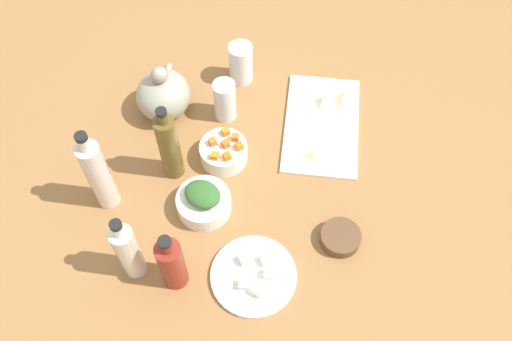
{
  "coord_description": "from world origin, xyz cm",
  "views": [
    {
      "loc": [
        -74.32,
        -8.94,
        124.95
      ],
      "look_at": [
        0.0,
        0.0,
        8.0
      ],
      "focal_mm": 37.78,
      "sensor_mm": 36.0,
      "label": 1
    }
  ],
  "objects_px": {
    "bottle_3": "(172,264)",
    "plate_tofu": "(254,276)",
    "cutting_board": "(322,125)",
    "drinking_glass_1": "(225,100)",
    "teapot": "(163,94)",
    "bottle_2": "(98,175)",
    "bowl_greens": "(204,203)",
    "bottle_0": "(128,251)",
    "bottle_1": "(169,147)",
    "bowl_carrots": "(224,152)",
    "bowl_small_side": "(340,238)",
    "drinking_glass_0": "(241,63)"
  },
  "relations": [
    {
      "from": "drinking_glass_1",
      "to": "cutting_board",
      "type": "bearing_deg",
      "value": -91.54
    },
    {
      "from": "bottle_0",
      "to": "drinking_glass_1",
      "type": "height_order",
      "value": "bottle_0"
    },
    {
      "from": "drinking_glass_0",
      "to": "drinking_glass_1",
      "type": "bearing_deg",
      "value": 169.96
    },
    {
      "from": "bottle_0",
      "to": "bottle_2",
      "type": "bearing_deg",
      "value": 32.76
    },
    {
      "from": "bottle_0",
      "to": "bottle_3",
      "type": "height_order",
      "value": "bottle_0"
    },
    {
      "from": "bowl_small_side",
      "to": "bottle_3",
      "type": "distance_m",
      "value": 0.42
    },
    {
      "from": "bottle_2",
      "to": "drinking_glass_1",
      "type": "xyz_separation_m",
      "value": [
        0.31,
        -0.26,
        -0.06
      ]
    },
    {
      "from": "drinking_glass_1",
      "to": "teapot",
      "type": "bearing_deg",
      "value": 90.26
    },
    {
      "from": "bottle_1",
      "to": "drinking_glass_0",
      "type": "distance_m",
      "value": 0.38
    },
    {
      "from": "bowl_carrots",
      "to": "drinking_glass_0",
      "type": "distance_m",
      "value": 0.3
    },
    {
      "from": "plate_tofu",
      "to": "cutting_board",
      "type": "bearing_deg",
      "value": -16.11
    },
    {
      "from": "bowl_carrots",
      "to": "bottle_3",
      "type": "relative_size",
      "value": 0.62
    },
    {
      "from": "bowl_carrots",
      "to": "bottle_1",
      "type": "distance_m",
      "value": 0.16
    },
    {
      "from": "cutting_board",
      "to": "bowl_greens",
      "type": "bearing_deg",
      "value": 136.8
    },
    {
      "from": "teapot",
      "to": "bottle_0",
      "type": "height_order",
      "value": "bottle_0"
    },
    {
      "from": "cutting_board",
      "to": "drinking_glass_0",
      "type": "bearing_deg",
      "value": 58.74
    },
    {
      "from": "plate_tofu",
      "to": "bowl_greens",
      "type": "relative_size",
      "value": 1.49
    },
    {
      "from": "cutting_board",
      "to": "bottle_0",
      "type": "relative_size",
      "value": 1.47
    },
    {
      "from": "bowl_carrots",
      "to": "drinking_glass_1",
      "type": "distance_m",
      "value": 0.16
    },
    {
      "from": "bowl_small_side",
      "to": "bowl_greens",
      "type": "bearing_deg",
      "value": 81.89
    },
    {
      "from": "teapot",
      "to": "bottle_1",
      "type": "relative_size",
      "value": 0.7
    },
    {
      "from": "bowl_carrots",
      "to": "bowl_small_side",
      "type": "bearing_deg",
      "value": -123.1
    },
    {
      "from": "bowl_carrots",
      "to": "drinking_glass_0",
      "type": "height_order",
      "value": "drinking_glass_0"
    },
    {
      "from": "bottle_3",
      "to": "plate_tofu",
      "type": "bearing_deg",
      "value": -82.05
    },
    {
      "from": "bottle_2",
      "to": "bowl_greens",
      "type": "bearing_deg",
      "value": -88.97
    },
    {
      "from": "bottle_1",
      "to": "drinking_glass_0",
      "type": "xyz_separation_m",
      "value": [
        0.35,
        -0.13,
        -0.05
      ]
    },
    {
      "from": "teapot",
      "to": "bowl_carrots",
      "type": "bearing_deg",
      "value": -127.85
    },
    {
      "from": "cutting_board",
      "to": "drinking_glass_1",
      "type": "relative_size",
      "value": 2.73
    },
    {
      "from": "drinking_glass_0",
      "to": "bottle_2",
      "type": "bearing_deg",
      "value": 148.29
    },
    {
      "from": "bottle_2",
      "to": "bowl_small_side",
      "type": "bearing_deg",
      "value": -94.32
    },
    {
      "from": "bottle_1",
      "to": "drinking_glass_1",
      "type": "height_order",
      "value": "bottle_1"
    },
    {
      "from": "drinking_glass_0",
      "to": "cutting_board",
      "type": "bearing_deg",
      "value": -121.26
    },
    {
      "from": "teapot",
      "to": "bottle_2",
      "type": "bearing_deg",
      "value": 164.95
    },
    {
      "from": "bowl_greens",
      "to": "bottle_2",
      "type": "distance_m",
      "value": 0.27
    },
    {
      "from": "bowl_carrots",
      "to": "drinking_glass_1",
      "type": "xyz_separation_m",
      "value": [
        0.15,
        0.02,
        0.04
      ]
    },
    {
      "from": "bowl_greens",
      "to": "drinking_glass_1",
      "type": "distance_m",
      "value": 0.31
    },
    {
      "from": "plate_tofu",
      "to": "bowl_small_side",
      "type": "bearing_deg",
      "value": -59.07
    },
    {
      "from": "bowl_small_side",
      "to": "drinking_glass_0",
      "type": "distance_m",
      "value": 0.6
    },
    {
      "from": "bowl_greens",
      "to": "drinking_glass_1",
      "type": "height_order",
      "value": "drinking_glass_1"
    },
    {
      "from": "bottle_2",
      "to": "bottle_3",
      "type": "height_order",
      "value": "bottle_2"
    },
    {
      "from": "bowl_carrots",
      "to": "bottle_1",
      "type": "bearing_deg",
      "value": 114.13
    },
    {
      "from": "teapot",
      "to": "bottle_1",
      "type": "bearing_deg",
      "value": -162.28
    },
    {
      "from": "bottle_1",
      "to": "bottle_2",
      "type": "height_order",
      "value": "bottle_2"
    },
    {
      "from": "cutting_board",
      "to": "bottle_3",
      "type": "xyz_separation_m",
      "value": [
        -0.5,
        0.32,
        0.08
      ]
    },
    {
      "from": "bottle_0",
      "to": "bottle_1",
      "type": "height_order",
      "value": "bottle_1"
    },
    {
      "from": "plate_tofu",
      "to": "bottle_3",
      "type": "relative_size",
      "value": 0.99
    },
    {
      "from": "bowl_small_side",
      "to": "drinking_glass_0",
      "type": "bearing_deg",
      "value": 31.95
    },
    {
      "from": "drinking_glass_0",
      "to": "drinking_glass_1",
      "type": "distance_m",
      "value": 0.15
    },
    {
      "from": "bowl_greens",
      "to": "bottle_3",
      "type": "bearing_deg",
      "value": 170.01
    },
    {
      "from": "bottle_1",
      "to": "bottle_3",
      "type": "relative_size",
      "value": 1.23
    }
  ]
}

